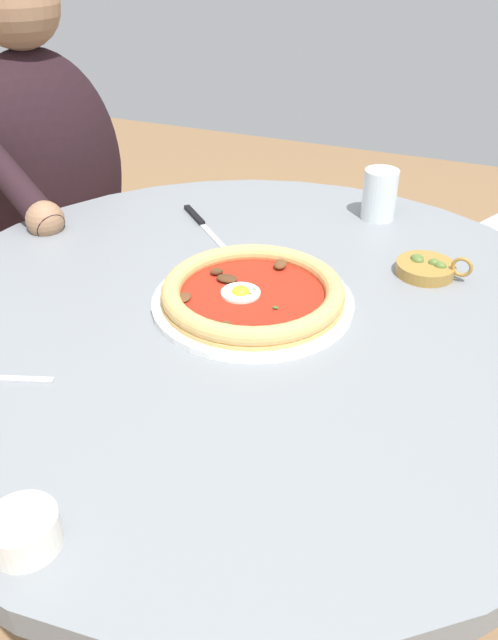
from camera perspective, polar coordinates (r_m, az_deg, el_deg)
The scene contains 9 objects.
ground_plane at distance 1.48m, azimuth 0.08°, elevation -23.89°, with size 6.00×6.00×0.02m, color olive.
dining_table at distance 1.03m, azimuth 0.11°, elevation -4.95°, with size 1.06×1.06×0.73m.
pizza_on_plate at distance 0.95m, azimuth 0.39°, elevation 2.30°, with size 0.30×0.30×0.04m.
water_glass at distance 1.25m, azimuth 11.47°, elevation 10.61°, with size 0.06×0.06×0.09m.
steak_knife at distance 1.22m, azimuth -4.34°, elevation 8.68°, with size 0.17×0.16×0.01m.
ramekin_capers at distance 0.66m, azimuth -19.33°, elevation -17.15°, with size 0.07×0.07×0.04m.
olive_pan at distance 1.08m, azimuth 15.44°, elevation 4.50°, with size 0.12×0.09×0.04m.
diner_person at distance 1.64m, azimuth -16.40°, elevation 5.55°, with size 0.45×0.52×1.15m.
cafe_chair_diner at distance 1.77m, azimuth -18.12°, elevation 6.73°, with size 0.58×0.58×0.81m.
Camera 1 is at (0.32, -0.75, 1.23)m, focal length 36.13 mm.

